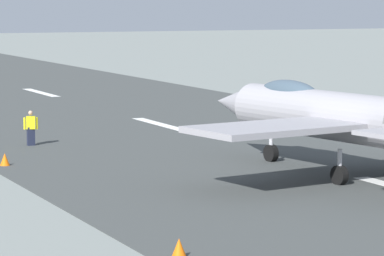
# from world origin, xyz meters

# --- Properties ---
(fighter_jet) EXTENTS (16.51, 15.15, 5.67)m
(fighter_jet) POSITION_xyz_m (5.73, 0.41, 2.47)
(fighter_jet) COLOR #96949A
(fighter_jet) RESTS_ON ground
(crew_person) EXTENTS (0.38, 0.68, 1.73)m
(crew_person) POSITION_xyz_m (19.77, 9.33, 0.87)
(crew_person) COLOR #1E2338
(crew_person) RESTS_ON ground
(marker_cone_near) EXTENTS (0.44, 0.44, 0.55)m
(marker_cone_near) POSITION_xyz_m (-4.95, 12.21, 0.28)
(marker_cone_near) COLOR orange
(marker_cone_near) RESTS_ON ground
(marker_cone_mid) EXTENTS (0.44, 0.44, 0.55)m
(marker_cone_mid) POSITION_xyz_m (13.81, 12.21, 0.28)
(marker_cone_mid) COLOR orange
(marker_cone_mid) RESTS_ON ground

